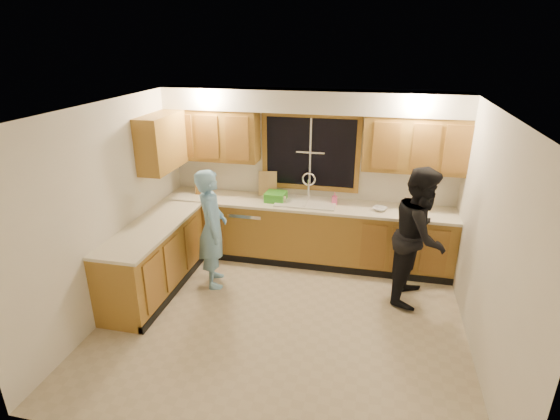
{
  "coord_description": "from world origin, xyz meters",
  "views": [
    {
      "loc": [
        0.93,
        -4.25,
        3.16
      ],
      "look_at": [
        -0.17,
        0.65,
        1.16
      ],
      "focal_mm": 28.0,
      "sensor_mm": 36.0,
      "label": 1
    }
  ],
  "objects_px": {
    "sink": "(306,206)",
    "man": "(212,229)",
    "woman": "(420,236)",
    "knife_block": "(200,186)",
    "dishwasher": "(250,230)",
    "bowl": "(380,209)",
    "dish_crate": "(276,197)",
    "soap_bottle": "(335,199)",
    "stove": "(131,281)"
  },
  "relations": [
    {
      "from": "sink",
      "to": "knife_block",
      "type": "xyz_separation_m",
      "value": [
        -1.65,
        0.05,
        0.17
      ]
    },
    {
      "from": "sink",
      "to": "bowl",
      "type": "relative_size",
      "value": 4.47
    },
    {
      "from": "sink",
      "to": "soap_bottle",
      "type": "xyz_separation_m",
      "value": [
        0.4,
        0.04,
        0.14
      ]
    },
    {
      "from": "stove",
      "to": "bowl",
      "type": "height_order",
      "value": "bowl"
    },
    {
      "from": "dishwasher",
      "to": "man",
      "type": "xyz_separation_m",
      "value": [
        -0.25,
        -0.92,
        0.4
      ]
    },
    {
      "from": "sink",
      "to": "man",
      "type": "distance_m",
      "value": 1.44
    },
    {
      "from": "dishwasher",
      "to": "stove",
      "type": "relative_size",
      "value": 0.91
    },
    {
      "from": "woman",
      "to": "stove",
      "type": "bearing_deg",
      "value": 122.05
    },
    {
      "from": "stove",
      "to": "man",
      "type": "bearing_deg",
      "value": 51.67
    },
    {
      "from": "sink",
      "to": "dishwasher",
      "type": "relative_size",
      "value": 1.05
    },
    {
      "from": "woman",
      "to": "knife_block",
      "type": "height_order",
      "value": "woman"
    },
    {
      "from": "dishwasher",
      "to": "dish_crate",
      "type": "relative_size",
      "value": 2.84
    },
    {
      "from": "soap_bottle",
      "to": "bowl",
      "type": "distance_m",
      "value": 0.65
    },
    {
      "from": "stove",
      "to": "bowl",
      "type": "relative_size",
      "value": 4.68
    },
    {
      "from": "sink",
      "to": "bowl",
      "type": "bearing_deg",
      "value": -3.86
    },
    {
      "from": "dishwasher",
      "to": "woman",
      "type": "height_order",
      "value": "woman"
    },
    {
      "from": "man",
      "to": "sink",
      "type": "bearing_deg",
      "value": -70.47
    },
    {
      "from": "dishwasher",
      "to": "woman",
      "type": "distance_m",
      "value": 2.53
    },
    {
      "from": "man",
      "to": "soap_bottle",
      "type": "relative_size",
      "value": 9.53
    },
    {
      "from": "stove",
      "to": "man",
      "type": "distance_m",
      "value": 1.19
    },
    {
      "from": "soap_bottle",
      "to": "bowl",
      "type": "relative_size",
      "value": 0.88
    },
    {
      "from": "dishwasher",
      "to": "bowl",
      "type": "distance_m",
      "value": 1.97
    },
    {
      "from": "man",
      "to": "knife_block",
      "type": "relative_size",
      "value": 7.02
    },
    {
      "from": "sink",
      "to": "man",
      "type": "xyz_separation_m",
      "value": [
        -1.1,
        -0.93,
        -0.05
      ]
    },
    {
      "from": "man",
      "to": "knife_block",
      "type": "distance_m",
      "value": 1.15
    },
    {
      "from": "sink",
      "to": "woman",
      "type": "distance_m",
      "value": 1.69
    },
    {
      "from": "woman",
      "to": "dish_crate",
      "type": "relative_size",
      "value": 6.05
    },
    {
      "from": "stove",
      "to": "bowl",
      "type": "distance_m",
      "value": 3.38
    },
    {
      "from": "dishwasher",
      "to": "soap_bottle",
      "type": "distance_m",
      "value": 1.39
    },
    {
      "from": "dish_crate",
      "to": "bowl",
      "type": "distance_m",
      "value": 1.49
    },
    {
      "from": "stove",
      "to": "knife_block",
      "type": "relative_size",
      "value": 3.9
    },
    {
      "from": "sink",
      "to": "dish_crate",
      "type": "relative_size",
      "value": 2.98
    },
    {
      "from": "stove",
      "to": "knife_block",
      "type": "bearing_deg",
      "value": 85.57
    },
    {
      "from": "stove",
      "to": "man",
      "type": "xyz_separation_m",
      "value": [
        0.7,
        0.89,
        0.36
      ]
    },
    {
      "from": "man",
      "to": "woman",
      "type": "bearing_deg",
      "value": -105.97
    },
    {
      "from": "stove",
      "to": "man",
      "type": "height_order",
      "value": "man"
    },
    {
      "from": "sink",
      "to": "stove",
      "type": "height_order",
      "value": "sink"
    },
    {
      "from": "sink",
      "to": "knife_block",
      "type": "distance_m",
      "value": 1.66
    },
    {
      "from": "sink",
      "to": "man",
      "type": "relative_size",
      "value": 0.53
    },
    {
      "from": "woman",
      "to": "bowl",
      "type": "height_order",
      "value": "woman"
    },
    {
      "from": "stove",
      "to": "knife_block",
      "type": "xyz_separation_m",
      "value": [
        0.15,
        1.88,
        0.59
      ]
    },
    {
      "from": "dish_crate",
      "to": "soap_bottle",
      "type": "relative_size",
      "value": 1.7
    },
    {
      "from": "woman",
      "to": "dish_crate",
      "type": "distance_m",
      "value": 2.11
    },
    {
      "from": "knife_block",
      "to": "soap_bottle",
      "type": "bearing_deg",
      "value": -8.99
    },
    {
      "from": "stove",
      "to": "soap_bottle",
      "type": "relative_size",
      "value": 5.3
    },
    {
      "from": "sink",
      "to": "dishwasher",
      "type": "bearing_deg",
      "value": -179.01
    },
    {
      "from": "stove",
      "to": "bowl",
      "type": "bearing_deg",
      "value": 31.67
    },
    {
      "from": "dishwasher",
      "to": "woman",
      "type": "bearing_deg",
      "value": -16.12
    },
    {
      "from": "dish_crate",
      "to": "bowl",
      "type": "bearing_deg",
      "value": -1.96
    },
    {
      "from": "dishwasher",
      "to": "bowl",
      "type": "xyz_separation_m",
      "value": [
        1.89,
        -0.06,
        0.53
      ]
    }
  ]
}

